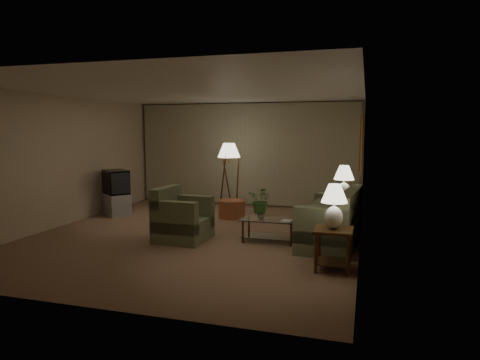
# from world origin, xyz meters

# --- Properties ---
(ground) EXTENTS (7.00, 7.00, 0.00)m
(ground) POSITION_xyz_m (0.00, 0.00, 0.00)
(ground) COLOR #9E6E57
(ground) RESTS_ON ground
(room_shell) EXTENTS (6.04, 7.02, 2.72)m
(room_shell) POSITION_xyz_m (0.02, 1.51, 1.75)
(room_shell) COLOR beige
(room_shell) RESTS_ON ground
(sofa) EXTENTS (1.92, 1.22, 0.78)m
(sofa) POSITION_xyz_m (2.50, -0.04, 0.39)
(sofa) COLOR #717955
(sofa) RESTS_ON ground
(armchair) EXTENTS (0.97, 0.93, 0.76)m
(armchair) POSITION_xyz_m (-0.08, -0.46, 0.38)
(armchair) COLOR #717955
(armchair) RESTS_ON ground
(side_table_near) EXTENTS (0.53, 0.53, 0.60)m
(side_table_near) POSITION_xyz_m (2.65, -1.39, 0.41)
(side_table_near) COLOR #35210E
(side_table_near) RESTS_ON ground
(side_table_far) EXTENTS (0.51, 0.43, 0.60)m
(side_table_far) POSITION_xyz_m (2.65, 1.21, 0.40)
(side_table_far) COLOR #35210E
(side_table_far) RESTS_ON ground
(table_lamp_near) EXTENTS (0.37, 0.37, 0.64)m
(table_lamp_near) POSITION_xyz_m (2.65, -1.39, 0.98)
(table_lamp_near) COLOR silver
(table_lamp_near) RESTS_ON side_table_near
(table_lamp_far) EXTENTS (0.40, 0.40, 0.69)m
(table_lamp_far) POSITION_xyz_m (2.65, 1.21, 1.01)
(table_lamp_far) COLOR silver
(table_lamp_far) RESTS_ON side_table_far
(coffee_table) EXTENTS (1.00, 0.54, 0.41)m
(coffee_table) POSITION_xyz_m (1.44, -0.14, 0.28)
(coffee_table) COLOR silver
(coffee_table) RESTS_ON ground
(tv_cabinet) EXTENTS (1.20, 1.20, 0.50)m
(tv_cabinet) POSITION_xyz_m (-2.55, 1.25, 0.25)
(tv_cabinet) COLOR #ACACAF
(tv_cabinet) RESTS_ON ground
(crt_tv) EXTENTS (1.11, 1.11, 0.56)m
(crt_tv) POSITION_xyz_m (-2.55, 1.25, 0.78)
(crt_tv) COLOR black
(crt_tv) RESTS_ON tv_cabinet
(floor_lamp) EXTENTS (0.54, 0.54, 1.68)m
(floor_lamp) POSITION_xyz_m (-0.11, 2.33, 0.88)
(floor_lamp) COLOR #35210E
(floor_lamp) RESTS_ON ground
(ottoman) EXTENTS (0.74, 0.74, 0.40)m
(ottoman) POSITION_xyz_m (0.16, 1.69, 0.20)
(ottoman) COLOR #AC5C3A
(ottoman) RESTS_ON ground
(vase) EXTENTS (0.15, 0.15, 0.14)m
(vase) POSITION_xyz_m (1.29, -0.14, 0.48)
(vase) COLOR white
(vase) RESTS_ON coffee_table
(flowers) EXTENTS (0.52, 0.49, 0.47)m
(flowers) POSITION_xyz_m (1.29, -0.14, 0.79)
(flowers) COLOR #407B37
(flowers) RESTS_ON vase
(book) EXTENTS (0.21, 0.26, 0.02)m
(book) POSITION_xyz_m (1.69, -0.24, 0.42)
(book) COLOR olive
(book) RESTS_ON coffee_table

